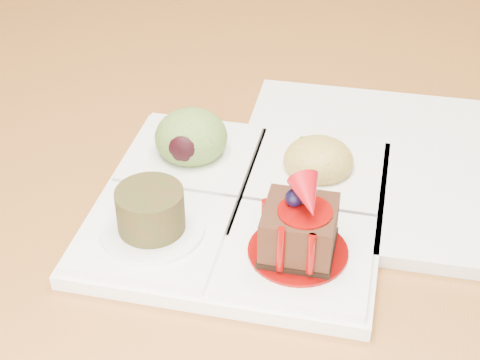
# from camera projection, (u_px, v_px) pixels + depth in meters

# --- Properties ---
(dining_table) EXTENTS (1.00, 1.80, 0.75)m
(dining_table) POSITION_uv_depth(u_px,v_px,m) (293.00, 69.00, 0.95)
(dining_table) COLOR #A06929
(dining_table) RESTS_ON ground
(sampler_plate) EXTENTS (0.23, 0.23, 0.09)m
(sampler_plate) POSITION_uv_depth(u_px,v_px,m) (239.00, 194.00, 0.60)
(sampler_plate) COLOR white
(sampler_plate) RESTS_ON dining_table
(second_plate) EXTENTS (0.26, 0.26, 0.01)m
(second_plate) POSITION_uv_depth(u_px,v_px,m) (380.00, 166.00, 0.65)
(second_plate) COLOR white
(second_plate) RESTS_ON dining_table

